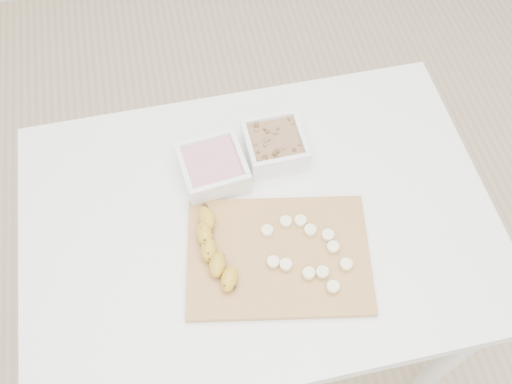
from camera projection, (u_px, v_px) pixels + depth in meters
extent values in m
plane|color=#C6AD89|center=(258.00, 327.00, 1.85)|extent=(3.50, 3.50, 0.00)
cube|color=white|center=(259.00, 223.00, 1.23)|extent=(1.00, 0.70, 0.04)
cylinder|color=white|center=(451.00, 357.00, 1.45)|extent=(0.05, 0.05, 0.71)
cylinder|color=white|center=(88.00, 225.00, 1.64)|extent=(0.05, 0.05, 0.71)
cylinder|color=white|center=(379.00, 170.00, 1.74)|extent=(0.05, 0.05, 0.71)
cube|color=white|center=(213.00, 168.00, 1.24)|extent=(0.15, 0.15, 0.06)
cube|color=#CE8093|center=(213.00, 167.00, 1.23)|extent=(0.13, 0.13, 0.04)
cube|color=white|center=(275.00, 145.00, 1.27)|extent=(0.13, 0.13, 0.06)
cube|color=brown|center=(275.00, 144.00, 1.27)|extent=(0.11, 0.11, 0.03)
cube|color=#BD7D46|center=(278.00, 256.00, 1.16)|extent=(0.41, 0.33, 0.01)
cylinder|color=#FBF1BA|center=(267.00, 231.00, 1.17)|extent=(0.02, 0.02, 0.01)
cylinder|color=#FBF1BA|center=(286.00, 222.00, 1.18)|extent=(0.02, 0.02, 0.01)
cylinder|color=#FBF1BA|center=(300.00, 221.00, 1.18)|extent=(0.02, 0.02, 0.01)
cylinder|color=#FBF1BA|center=(310.00, 230.00, 1.17)|extent=(0.02, 0.02, 0.01)
cylinder|color=#FBF1BA|center=(328.00, 235.00, 1.16)|extent=(0.02, 0.02, 0.01)
cylinder|color=#FBF1BA|center=(333.00, 247.00, 1.15)|extent=(0.02, 0.02, 0.01)
cylinder|color=#FBF1BA|center=(346.00, 264.00, 1.13)|extent=(0.02, 0.02, 0.01)
cylinder|color=#FBF1BA|center=(273.00, 262.00, 1.13)|extent=(0.02, 0.02, 0.01)
cylinder|color=#FBF1BA|center=(286.00, 265.00, 1.13)|extent=(0.02, 0.02, 0.01)
cylinder|color=#FBF1BA|center=(309.00, 273.00, 1.12)|extent=(0.02, 0.02, 0.01)
cylinder|color=#FBF1BA|center=(322.00, 272.00, 1.12)|extent=(0.02, 0.02, 0.01)
cylinder|color=#FBF1BA|center=(333.00, 287.00, 1.10)|extent=(0.02, 0.02, 0.01)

